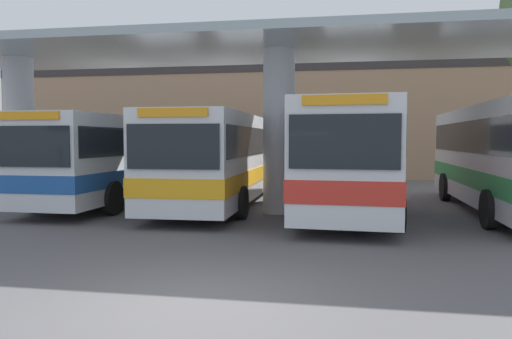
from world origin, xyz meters
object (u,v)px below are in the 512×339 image
Objects in this scene: transit_bus_left_bay at (123,155)px; transit_bus_center_bay at (225,155)px; transit_bus_right_bay at (352,154)px; transit_bus_far_right_bay at (506,154)px.

transit_bus_left_bay is 3.92m from transit_bus_center_bay.
transit_bus_right_bay reaches higher than transit_bus_left_bay.
transit_bus_far_right_bay is at bearing 177.22° from transit_bus_left_bay.
transit_bus_left_bay is at bearing 0.54° from transit_bus_center_bay.
transit_bus_center_bay is 1.14× the size of transit_bus_right_bay.
transit_bus_center_bay is at bearing -16.19° from transit_bus_right_bay.
transit_bus_left_bay is 13.17m from transit_bus_far_right_bay.
transit_bus_center_bay is 1.14× the size of transit_bus_far_right_bay.
transit_bus_right_bay is at bearing 159.87° from transit_bus_center_bay.
transit_bus_center_bay is at bearing -4.87° from transit_bus_far_right_bay.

